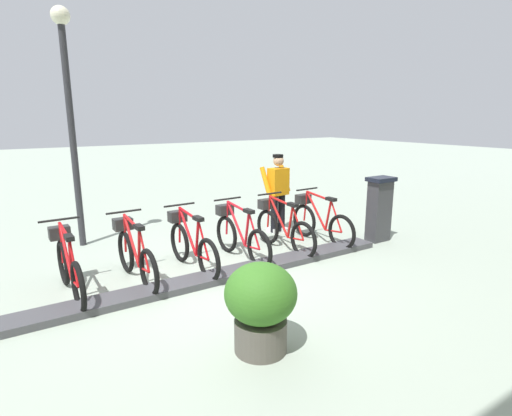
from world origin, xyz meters
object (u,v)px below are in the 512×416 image
object	(u,v)px
bike_docked_2	(240,235)
bike_docked_0	(319,221)
bike_docked_4	(135,254)
bike_docked_1	(282,227)
bike_docked_3	(191,244)
worker_near_rack	(278,190)
payment_kiosk	(379,208)
bike_docked_5	(69,266)
lamp_post	(68,97)
planter_bush	(261,303)

from	to	relation	value
bike_docked_2	bike_docked_0	bearing A→B (deg)	-90.00
bike_docked_0	bike_docked_4	xyz separation A→B (m)	(0.00, 3.63, 0.00)
bike_docked_0	bike_docked_1	bearing A→B (deg)	90.00
bike_docked_2	bike_docked_3	world-z (taller)	same
worker_near_rack	bike_docked_4	bearing A→B (deg)	106.61
payment_kiosk	bike_docked_5	distance (m)	5.61
bike_docked_2	worker_near_rack	distance (m)	1.88
worker_near_rack	lamp_post	distance (m)	4.33
lamp_post	bike_docked_4	bearing A→B (deg)	-171.17
bike_docked_4	payment_kiosk	bearing A→B (deg)	-96.98
bike_docked_3	worker_near_rack	distance (m)	2.66
bike_docked_4	lamp_post	size ratio (longest dim) A/B	0.40
bike_docked_5	lamp_post	size ratio (longest dim) A/B	0.40
payment_kiosk	bike_docked_3	bearing A→B (deg)	81.35
bike_docked_5	bike_docked_3	bearing A→B (deg)	-90.00
bike_docked_2	payment_kiosk	bearing A→B (deg)	-101.34
bike_docked_2	worker_near_rack	xyz separation A→B (m)	(0.99, -1.52, 0.48)
bike_docked_0	lamp_post	world-z (taller)	lamp_post
payment_kiosk	bike_docked_2	size ratio (longest dim) A/B	0.74
bike_docked_5	worker_near_rack	world-z (taller)	worker_near_rack
bike_docked_0	bike_docked_3	bearing A→B (deg)	90.00
bike_docked_0	worker_near_rack	world-z (taller)	worker_near_rack
payment_kiosk	bike_docked_5	bearing A→B (deg)	84.15
lamp_post	bike_docked_1	bearing A→B (deg)	-126.67
bike_docked_5	bike_docked_2	bearing A→B (deg)	-90.00
bike_docked_1	bike_docked_4	size ratio (longest dim) A/B	1.00
bike_docked_4	lamp_post	xyz separation A→B (m)	(2.29, 0.36, 2.34)
bike_docked_4	worker_near_rack	xyz separation A→B (m)	(0.99, -3.33, 0.48)
payment_kiosk	planter_bush	world-z (taller)	payment_kiosk
worker_near_rack	planter_bush	distance (m)	4.52
bike_docked_0	bike_docked_5	distance (m)	4.54
bike_docked_4	bike_docked_1	bearing A→B (deg)	-90.00
bike_docked_1	planter_bush	xyz separation A→B (m)	(-2.56, 2.15, 0.11)
bike_docked_2	planter_bush	distance (m)	2.85
bike_docked_1	bike_docked_2	size ratio (longest dim) A/B	1.00
payment_kiosk	bike_docked_1	bearing A→B (deg)	73.61
bike_docked_4	bike_docked_3	bearing A→B (deg)	-90.00
bike_docked_5	lamp_post	xyz separation A→B (m)	(2.29, -0.55, 2.34)
payment_kiosk	lamp_post	bearing A→B (deg)	60.31
bike_docked_0	bike_docked_2	bearing A→B (deg)	90.00
planter_bush	bike_docked_1	bearing A→B (deg)	-40.01
bike_docked_0	lamp_post	size ratio (longest dim) A/B	0.40
payment_kiosk	bike_docked_1	size ratio (longest dim) A/B	0.74
bike_docked_4	bike_docked_0	bearing A→B (deg)	-90.00
bike_docked_2	bike_docked_3	size ratio (longest dim) A/B	1.00
bike_docked_2	lamp_post	size ratio (longest dim) A/B	0.40
bike_docked_2	bike_docked_4	xyz separation A→B (m)	(0.00, 1.82, 0.00)
bike_docked_1	bike_docked_5	xyz separation A→B (m)	(0.00, 3.63, 0.00)
worker_near_rack	bike_docked_0	bearing A→B (deg)	-163.25
bike_docked_0	bike_docked_2	size ratio (longest dim) A/B	1.00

